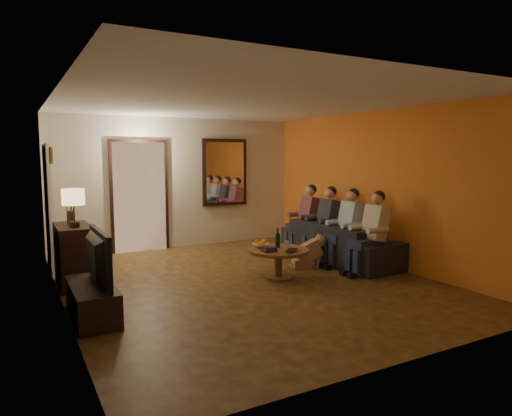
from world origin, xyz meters
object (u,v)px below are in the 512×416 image
table_lamp (74,208)px  person_a (372,236)px  person_c (325,226)px  tv_stand (92,301)px  sofa (340,242)px  person_b (347,230)px  laptop (294,251)px  coffee_table (278,264)px  tv (90,258)px  bowl (261,246)px  person_d (306,221)px  dresser (74,255)px  dog (308,251)px  wine_bottle (278,238)px

table_lamp → person_a: bearing=-17.4°
person_c → tv_stand: bearing=-164.3°
table_lamp → tv_stand: size_ratio=0.46×
sofa → person_b: bearing=159.5°
person_c → laptop: 1.70m
sofa → coffee_table: size_ratio=2.59×
person_a → laptop: bearing=172.8°
tv → laptop: (2.85, 0.15, -0.23)m
tv → person_a: size_ratio=0.89×
coffee_table → laptop: 0.38m
sofa → coffee_table: sofa is taller
sofa → bowl: size_ratio=9.10×
person_d → person_b: bearing=-90.0°
person_c → person_d: 0.60m
sofa → person_d: bearing=4.3°
tv → dresser: bearing=0.0°
bowl → dog: bearing=7.3°
person_c → coffee_table: bearing=-152.6°
sofa → tv: bearing=99.6°
dresser → dog: (3.53, -0.74, -0.15)m
dresser → person_b: size_ratio=0.82×
dog → coffee_table: (-0.78, -0.34, -0.06)m
dresser → coffee_table: 2.97m
person_a → coffee_table: person_a is taller
tv_stand → person_a: size_ratio=0.97×
dresser → sofa: (4.30, -0.64, -0.09)m
dresser → bowl: (2.57, -0.87, 0.05)m
laptop → dresser: bearing=114.9°
tv_stand → tv: size_ratio=1.09×
dresser → sofa: size_ratio=0.41×
person_c → coffee_table: person_c is taller
wine_bottle → laptop: (0.05, -0.38, -0.14)m
dresser → tv: (0.00, -1.52, 0.26)m
tv → bowl: (2.57, 0.65, -0.22)m
person_c → wine_bottle: bearing=-155.1°
coffee_table → bowl: size_ratio=3.52×
wine_bottle → person_b: bearing=2.0°
dog → wine_bottle: 0.83m
table_lamp → person_d: table_lamp is taller
person_d → dog: person_d is taller
person_d → sofa: bearing=-83.7°
sofa → person_a: (-0.10, -0.90, 0.26)m
person_b → wine_bottle: size_ratio=3.87×
tv → wine_bottle: (2.80, 0.53, -0.09)m
dresser → coffee_table: bearing=-21.5°
table_lamp → laptop: table_lamp is taller
laptop → person_a: bearing=-46.7°
person_d → dresser: bearing=-176.4°
bowl → wine_bottle: size_ratio=0.84×
sofa → person_d: 0.94m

